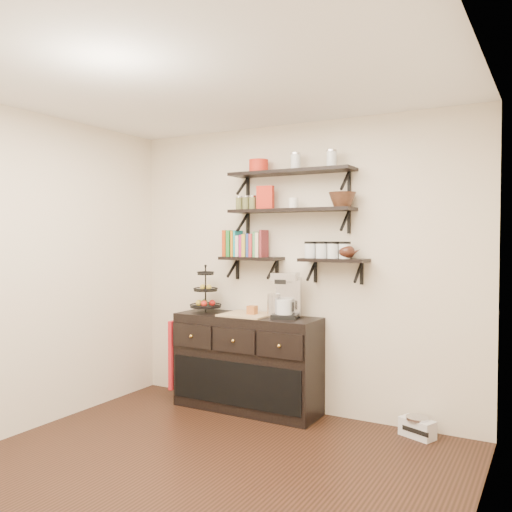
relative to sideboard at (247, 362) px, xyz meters
The scene contains 23 objects.
floor 1.63m from the sideboard, 75.11° to the right, with size 3.50×3.50×0.00m, color black.
ceiling 2.74m from the sideboard, 75.11° to the right, with size 3.50×3.50×0.02m, color white.
back_wall 1.01m from the sideboard, 30.27° to the left, with size 3.50×0.02×2.70m, color beige.
left_wall 2.22m from the sideboard, 131.65° to the right, with size 0.02×3.50×2.70m, color beige.
right_wall 2.78m from the sideboard, 35.14° to the right, with size 0.02×3.50×2.70m, color beige.
shelf_top 1.83m from the sideboard, 14.43° to the left, with size 1.20×0.27×0.23m.
shelf_mid 1.49m from the sideboard, 14.43° to the left, with size 1.20×0.27×0.23m.
shelf_low_left 0.98m from the sideboard, 98.41° to the left, with size 0.60×0.25×0.23m.
shelf_low_right 1.28m from the sideboard, ahead, with size 0.60×0.25×0.23m.
cookbooks 1.12m from the sideboard, 121.34° to the left, with size 0.43×0.15×0.26m.
glass_canisters 1.31m from the sideboard, ahead, with size 0.43×0.10×0.13m.
sideboard is the anchor object (origin of this frame).
fruit_stand 0.76m from the sideboard, behind, with size 0.30×0.30×0.45m.
candle 0.51m from the sideboard, ahead, with size 0.08×0.08×0.08m, color #9F5624.
coffee_maker 0.76m from the sideboard, ahead, with size 0.27×0.26×0.42m.
thermal_carafe 0.63m from the sideboard, ahead, with size 0.11×0.11×0.22m, color silver.
apron 0.74m from the sideboard, behind, with size 0.04×0.29×0.67m, color #A71312.
radio 1.62m from the sideboard, ahead, with size 0.31×0.25×0.17m.
recipe_box 1.57m from the sideboard, 35.40° to the left, with size 0.16×0.06×0.22m, color red.
walnut_bowl 1.76m from the sideboard, ahead, with size 0.24×0.24×0.13m, color black, non-canonical shape.
ramekins 1.56m from the sideboard, 13.00° to the left, with size 0.09×0.09×0.10m, color white.
teapot 1.43m from the sideboard, ahead, with size 0.19×0.14×0.14m, color #381910, non-canonical shape.
red_pot 1.86m from the sideboard, 55.23° to the left, with size 0.18×0.18×0.12m, color red.
Camera 1 is at (2.15, -2.88, 1.64)m, focal length 38.00 mm.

